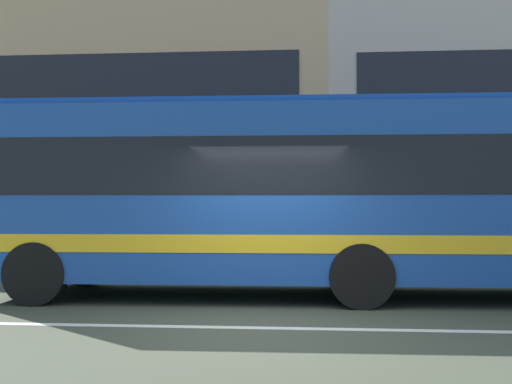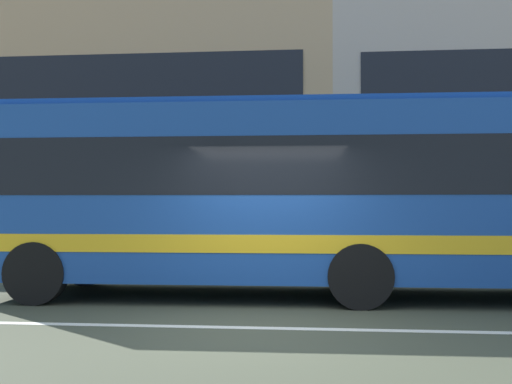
{
  "view_description": "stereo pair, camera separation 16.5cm",
  "coord_description": "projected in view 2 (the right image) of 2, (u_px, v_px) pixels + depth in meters",
  "views": [
    {
      "loc": [
        0.56,
        -7.84,
        1.59
      ],
      "look_at": [
        -0.3,
        2.77,
        1.81
      ],
      "focal_mm": 42.73,
      "sensor_mm": 36.0,
      "label": 1
    },
    {
      "loc": [
        0.72,
        -7.82,
        1.59
      ],
      "look_at": [
        -0.3,
        2.77,
        1.81
      ],
      "focal_mm": 42.73,
      "sensor_mm": 36.0,
      "label": 2
    }
  ],
  "objects": [
    {
      "name": "ground_plane",
      "position": [
        258.0,
        328.0,
        7.82
      ],
      "size": [
        160.0,
        160.0,
        0.0
      ],
      "primitive_type": "plane",
      "color": "#424635"
    },
    {
      "name": "lane_centre_line",
      "position": [
        258.0,
        328.0,
        7.82
      ],
      "size": [
        60.0,
        0.16,
        0.01
      ],
      "primitive_type": "cube",
      "color": "silver",
      "rests_on": "ground_plane"
    },
    {
      "name": "hedge_row_far",
      "position": [
        229.0,
        252.0,
        14.7
      ],
      "size": [
        23.59,
        1.1,
        0.9
      ],
      "primitive_type": "cube",
      "color": "#22532B",
      "rests_on": "ground_plane"
    },
    {
      "name": "apartment_block_left",
      "position": [
        57.0,
        131.0,
        25.0
      ],
      "size": [
        22.18,
        11.55,
        9.2
      ],
      "color": "tan",
      "rests_on": "ground_plane"
    },
    {
      "name": "transit_bus",
      "position": [
        315.0,
        191.0,
        10.46
      ],
      "size": [
        10.93,
        2.69,
        3.3
      ],
      "color": "#1B4694",
      "rests_on": "ground_plane"
    }
  ]
}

